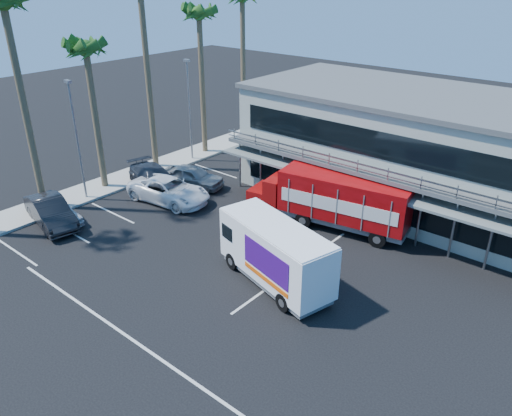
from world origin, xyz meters
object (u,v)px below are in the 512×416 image
Objects in this scene: white_van at (275,254)px; parked_car_b at (51,212)px; parked_car_a at (59,212)px; red_truck at (333,199)px.

white_van is 1.36× the size of parked_car_b.
parked_car_a is at bearing 11.89° from parked_car_b.
parked_car_a is (-14.49, -3.29, -1.05)m from white_van.
white_van is at bearing -73.60° from parked_car_a.
white_van reaches higher than parked_car_b.
parked_car_b is at bearing -150.36° from red_truck.
parked_car_b is (-14.49, -3.79, -0.87)m from white_van.
parked_car_a is at bearing -152.11° from white_van.
red_truck is 17.29m from parked_car_b.
white_van reaches higher than parked_car_a.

